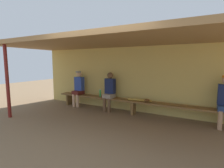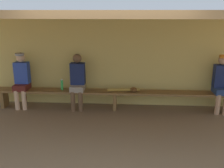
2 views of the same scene
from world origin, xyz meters
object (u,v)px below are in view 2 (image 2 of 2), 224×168
at_px(player_leftmost, 22,78).
at_px(baseball_bat, 124,90).
at_px(player_rightmost, 221,81).
at_px(baseball_glove_dark_brown, 134,90).
at_px(water_bottle_clear, 62,85).
at_px(player_shirtless_tan, 77,80).
at_px(bench, 115,94).

height_order(player_leftmost, baseball_bat, player_leftmost).
xyz_separation_m(player_rightmost, baseball_glove_dark_brown, (-2.02, 0.00, -0.24)).
bearing_deg(player_leftmost, water_bottle_clear, 0.77).
relative_size(player_leftmost, player_shirtless_tan, 1.01).
relative_size(bench, baseball_glove_dark_brown, 25.00).
relative_size(player_leftmost, water_bottle_clear, 5.05).
distance_m(player_leftmost, baseball_glove_dark_brown, 2.72).
xyz_separation_m(player_leftmost, water_bottle_clear, (0.98, 0.01, -0.16)).
height_order(water_bottle_clear, baseball_bat, water_bottle_clear).
bearing_deg(baseball_bat, player_shirtless_tan, 174.88).
height_order(player_rightmost, water_bottle_clear, player_rightmost).
height_order(player_rightmost, player_leftmost, same).
bearing_deg(player_leftmost, player_shirtless_tan, -0.02).
height_order(bench, player_shirtless_tan, player_shirtless_tan).
bearing_deg(water_bottle_clear, player_shirtless_tan, -2.01).
height_order(player_rightmost, player_shirtless_tan, player_rightmost).
bearing_deg(player_rightmost, player_shirtless_tan, -179.99).
bearing_deg(baseball_bat, water_bottle_clear, 174.40).
height_order(player_shirtless_tan, baseball_bat, player_shirtless_tan).
bearing_deg(player_rightmost, baseball_bat, -179.91).
relative_size(player_rightmost, player_leftmost, 1.00).
distance_m(bench, player_leftmost, 2.29).
height_order(bench, player_leftmost, player_leftmost).
relative_size(bench, player_leftmost, 4.46).
height_order(player_leftmost, water_bottle_clear, player_leftmost).
bearing_deg(water_bottle_clear, player_leftmost, -179.23).
distance_m(bench, player_rightmost, 2.49).
distance_m(player_leftmost, player_shirtless_tan, 1.37).
bearing_deg(player_shirtless_tan, water_bottle_clear, 177.99).
bearing_deg(bench, baseball_glove_dark_brown, 0.71).
bearing_deg(baseball_glove_dark_brown, player_leftmost, -96.19).
relative_size(bench, player_shirtless_tan, 4.49).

